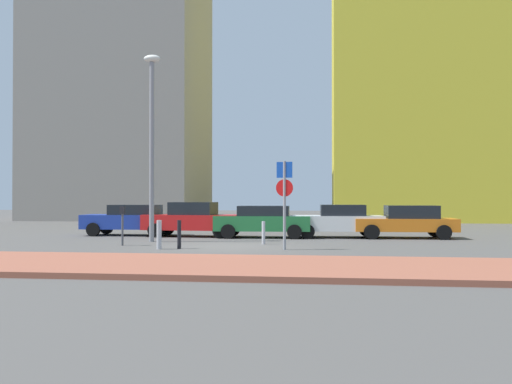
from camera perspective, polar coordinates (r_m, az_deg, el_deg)
The scene contains 15 objects.
ground_plane at distance 20.38m, azimuth -2.99°, elevation -5.67°, with size 120.00×120.00×0.00m, color #4C4947.
sidewalk_brick at distance 14.16m, azimuth -7.64°, elevation -7.58°, with size 40.00×4.39×0.14m, color #93513D.
parked_car_blue at distance 26.98m, azimuth -12.77°, elevation -2.79°, with size 4.58×1.98×1.47m.
parked_car_red at distance 25.67m, azimuth -6.60°, elevation -2.83°, with size 4.60×2.10×1.60m.
parked_car_green at distance 24.84m, azimuth 0.71°, elevation -2.99°, with size 4.35×2.09×1.44m.
parked_car_white at distance 25.12m, azimuth 8.61°, elevation -2.94°, with size 4.13×2.17×1.49m.
parked_car_orange at distance 25.40m, azimuth 15.39°, elevation -2.94°, with size 4.48×2.11×1.46m.
parking_sign_post at distance 18.98m, azimuth 2.98°, elevation -0.19°, with size 0.60×0.12×3.07m.
parking_meter at distance 21.24m, azimuth -13.73°, elevation -2.88°, with size 0.18×0.14×1.47m.
street_lamp at distance 23.01m, azimuth -10.79°, elevation 6.08°, with size 0.70×0.36×7.69m.
traffic_bollard_near at distance 19.49m, azimuth -10.06°, elevation -4.40°, with size 0.17×0.17×1.01m, color #B7B7BC.
traffic_bollard_mid at distance 21.25m, azimuth 0.78°, elevation -4.27°, with size 0.13×0.13×0.89m, color #B7B7BC.
traffic_bollard_far at distance 19.54m, azimuth -8.00°, elevation -4.40°, with size 0.14×0.14×1.01m, color black.
building_colorful_midrise at distance 49.62m, azimuth 19.03°, elevation 15.01°, with size 18.36×12.80×30.33m, color gold.
building_under_construction at distance 49.38m, azimuth -13.84°, elevation 9.63°, with size 13.87×10.22×21.18m, color gray.
Camera 1 is at (3.61, -19.98, 1.77)m, focal length 38.42 mm.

